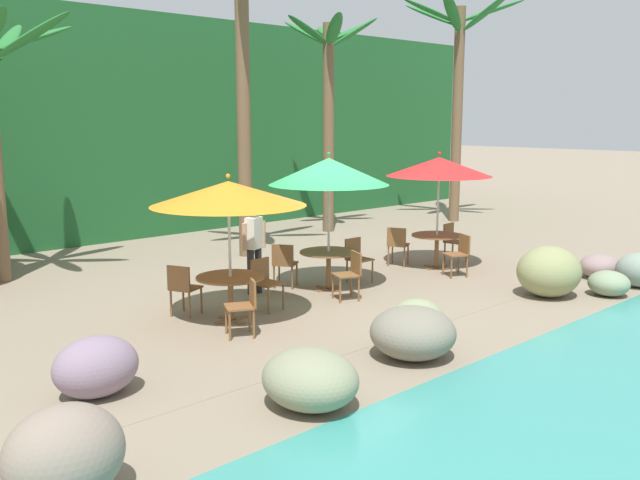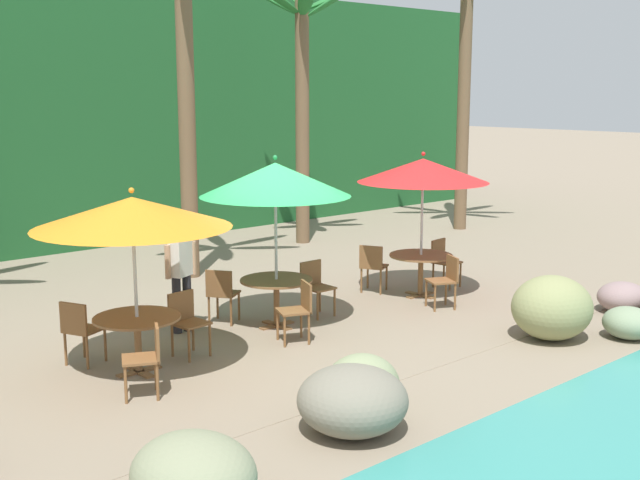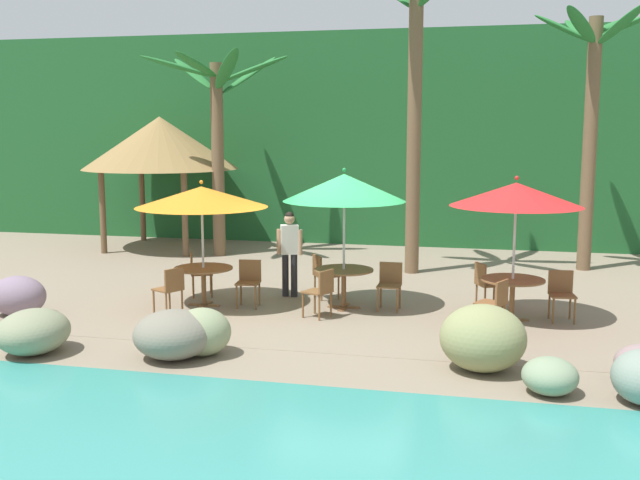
{
  "view_description": "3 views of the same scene",
  "coord_description": "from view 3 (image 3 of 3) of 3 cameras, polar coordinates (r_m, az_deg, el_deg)",
  "views": [
    {
      "loc": [
        -8.97,
        -9.08,
        3.24
      ],
      "look_at": [
        -0.08,
        0.41,
        0.95
      ],
      "focal_mm": 39.08,
      "sensor_mm": 36.0,
      "label": 1
    },
    {
      "loc": [
        -7.36,
        -9.0,
        3.53
      ],
      "look_at": [
        0.77,
        0.13,
        1.26
      ],
      "focal_mm": 45.02,
      "sensor_mm": 36.0,
      "label": 2
    },
    {
      "loc": [
        2.62,
        -13.16,
        3.35
      ],
      "look_at": [
        -0.36,
        -0.19,
        1.34
      ],
      "focal_mm": 42.13,
      "sensor_mm": 36.0,
      "label": 3
    }
  ],
  "objects": [
    {
      "name": "palm_tree_nearest",
      "position": [
        19.62,
        -7.79,
        9.54
      ],
      "size": [
        3.59,
        3.78,
        5.23
      ],
      "color": "brown",
      "rests_on": "ground"
    },
    {
      "name": "dining_table_red",
      "position": [
        13.46,
        14.42,
        -3.4
      ],
      "size": [
        1.1,
        1.1,
        0.74
      ],
      "color": "brown",
      "rests_on": "ground"
    },
    {
      "name": "chair_red_left",
      "position": [
        12.69,
        13.18,
        -4.54
      ],
      "size": [
        0.57,
        0.56,
        0.87
      ],
      "color": "brown",
      "rests_on": "ground"
    },
    {
      "name": "umbrella_green",
      "position": [
        13.71,
        1.85,
        4.0
      ],
      "size": [
        2.26,
        2.26,
        2.61
      ],
      "color": "silver",
      "rests_on": "ground"
    },
    {
      "name": "dining_table_orange",
      "position": [
        14.25,
        -8.84,
        -2.57
      ],
      "size": [
        1.1,
        1.1,
        0.74
      ],
      "color": "brown",
      "rests_on": "ground"
    },
    {
      "name": "chair_red_seaward",
      "position": [
        13.72,
        17.87,
        -3.75
      ],
      "size": [
        0.47,
        0.47,
        0.87
      ],
      "color": "brown",
      "rests_on": "ground"
    },
    {
      "name": "rock_seawall",
      "position": [
        10.61,
        0.36,
        -7.65
      ],
      "size": [
        15.93,
        3.07,
        0.93
      ],
      "color": "gray",
      "rests_on": "ground"
    },
    {
      "name": "umbrella_orange",
      "position": [
        14.04,
        -8.98,
        3.25
      ],
      "size": [
        2.46,
        2.46,
        2.38
      ],
      "color": "silver",
      "rests_on": "ground"
    },
    {
      "name": "chair_red_inland",
      "position": [
        14.18,
        12.46,
        -3.14
      ],
      "size": [
        0.57,
        0.57,
        0.87
      ],
      "color": "brown",
      "rests_on": "ground"
    },
    {
      "name": "palm_tree_third",
      "position": [
        18.55,
        19.99,
        9.91
      ],
      "size": [
        2.8,
        2.59,
        5.96
      ],
      "color": "brown",
      "rests_on": "ground"
    },
    {
      "name": "palapa_hut",
      "position": [
        21.13,
        -12.05,
        7.19
      ],
      "size": [
        4.25,
        4.25,
        3.62
      ],
      "color": "brown",
      "rests_on": "ground"
    },
    {
      "name": "waiter_in_white",
      "position": [
        14.82,
        -2.32,
        -0.58
      ],
      "size": [
        0.52,
        0.32,
        1.7
      ],
      "color": "#232328",
      "rests_on": "ground"
    },
    {
      "name": "umbrella_red",
      "position": [
        13.23,
        14.67,
        3.36
      ],
      "size": [
        2.25,
        2.25,
        2.52
      ],
      "color": "silver",
      "rests_on": "ground"
    },
    {
      "name": "palm_tree_second",
      "position": [
        17.3,
        7.19,
        12.89
      ],
      "size": [
        3.76,
        3.42,
        6.96
      ],
      "color": "brown",
      "rests_on": "ground"
    },
    {
      "name": "dining_table_green",
      "position": [
        13.93,
        1.82,
        -2.72
      ],
      "size": [
        1.1,
        1.1,
        0.74
      ],
      "color": "brown",
      "rests_on": "ground"
    },
    {
      "name": "foliage_backdrop",
      "position": [
        22.31,
        6.26,
        7.66
      ],
      "size": [
        28.0,
        2.4,
        6.0
      ],
      "color": "#1E5628",
      "rests_on": "ground"
    },
    {
      "name": "chair_orange_left",
      "position": [
        13.67,
        -11.27,
        -3.55
      ],
      "size": [
        0.57,
        0.57,
        0.87
      ],
      "color": "brown",
      "rests_on": "ground"
    },
    {
      "name": "chair_orange_inland",
      "position": [
        15.1,
        -9.31,
        -2.34
      ],
      "size": [
        0.56,
        0.56,
        0.87
      ],
      "color": "brown",
      "rests_on": "ground"
    },
    {
      "name": "chair_green_seaward",
      "position": [
        13.9,
        5.33,
        -3.21
      ],
      "size": [
        0.42,
        0.43,
        0.87
      ],
      "color": "brown",
      "rests_on": "ground"
    },
    {
      "name": "chair_orange_seaward",
      "position": [
        14.15,
        -5.41,
        -3.0
      ],
      "size": [
        0.46,
        0.47,
        0.87
      ],
      "color": "brown",
      "rests_on": "ground"
    },
    {
      "name": "chair_green_inland",
      "position": [
        14.69,
        0.18,
        -2.53
      ],
      "size": [
        0.59,
        0.59,
        0.87
      ],
      "color": "brown",
      "rests_on": "ground"
    },
    {
      "name": "ground_plane",
      "position": [
        13.83,
        1.64,
        -5.42
      ],
      "size": [
        120.0,
        120.0,
        0.0
      ],
      "primitive_type": "plane",
      "color": "gray"
    },
    {
      "name": "terrace_deck",
      "position": [
        13.83,
        1.64,
        -5.41
      ],
      "size": [
        18.0,
        5.2,
        0.01
      ],
      "color": "gray",
      "rests_on": "ground"
    },
    {
      "name": "chair_green_left",
      "position": [
        13.22,
        0.09,
        -3.79
      ],
      "size": [
        0.56,
        0.55,
        0.87
      ],
      "color": "brown",
      "rests_on": "ground"
    }
  ]
}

